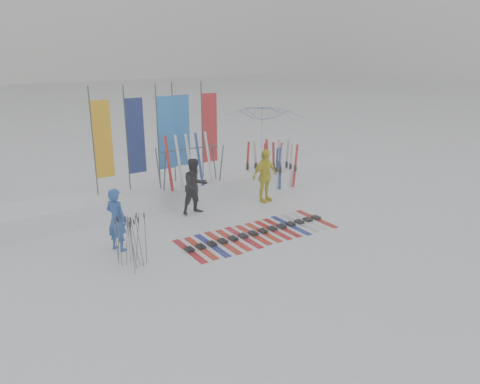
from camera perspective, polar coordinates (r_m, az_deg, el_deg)
ground at (r=12.00m, az=3.36°, el=-6.65°), size 120.00×120.00×0.00m
snow_bank at (r=15.60m, az=-6.60°, el=0.21°), size 14.00×1.60×0.60m
person_blue at (r=11.89m, az=-14.82°, el=-3.28°), size 0.62×0.70×1.60m
person_black at (r=14.07m, az=-5.49°, el=0.69°), size 0.86×0.69×1.71m
person_yellow at (r=15.12m, az=3.04°, el=1.99°), size 1.07×0.57×1.74m
tent_canopy at (r=18.29m, az=2.91°, el=6.39°), size 3.91×3.95×2.78m
ski_row at (r=12.75m, az=2.23°, el=-4.96°), size 4.34×1.70×0.07m
pole_cluster at (r=11.06m, az=-13.20°, el=-5.85°), size 0.71×0.77×1.25m
feather_flags at (r=15.00m, az=-9.73°, el=7.03°), size 4.20×0.13×3.20m
ski_rack at (r=14.96m, az=-6.07°, el=3.79°), size 2.04×0.80×1.23m
upright_skis at (r=16.81m, az=4.20°, el=3.33°), size 1.49×1.06×1.69m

